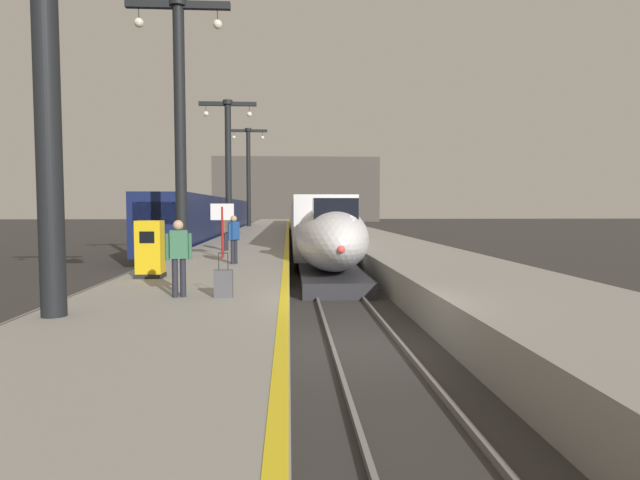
% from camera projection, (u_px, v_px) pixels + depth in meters
% --- Properties ---
extents(ground_plane, '(260.00, 260.00, 0.00)m').
position_uv_depth(ground_plane, '(366.00, 347.00, 11.27)').
color(ground_plane, '#33302D').
extents(platform_left, '(4.80, 110.00, 1.05)m').
position_uv_depth(platform_left, '(254.00, 244.00, 35.65)').
color(platform_left, gray).
rests_on(platform_left, ground).
extents(platform_right, '(4.80, 110.00, 1.05)m').
position_uv_depth(platform_right, '(371.00, 244.00, 36.14)').
color(platform_right, gray).
rests_on(platform_right, ground).
extents(platform_left_safety_stripe, '(0.20, 107.80, 0.01)m').
position_uv_depth(platform_left_safety_stripe, '(287.00, 236.00, 35.76)').
color(platform_left_safety_stripe, yellow).
rests_on(platform_left_safety_stripe, platform_left).
extents(rail_main_left, '(0.08, 110.00, 0.12)m').
position_uv_depth(rail_main_left, '(301.00, 248.00, 38.62)').
color(rail_main_left, slate).
rests_on(rail_main_left, ground).
extents(rail_main_right, '(0.08, 110.00, 0.12)m').
position_uv_depth(rail_main_right, '(321.00, 247.00, 38.71)').
color(rail_main_right, slate).
rests_on(rail_main_right, ground).
extents(rail_secondary_left, '(0.08, 110.00, 0.12)m').
position_uv_depth(rail_secondary_left, '(191.00, 248.00, 38.14)').
color(rail_secondary_left, slate).
rests_on(rail_secondary_left, ground).
extents(rail_secondary_right, '(0.08, 110.00, 0.12)m').
position_uv_depth(rail_secondary_right, '(212.00, 248.00, 38.23)').
color(rail_secondary_right, slate).
rests_on(rail_secondary_right, ground).
extents(highspeed_train_main, '(2.92, 57.82, 3.60)m').
position_uv_depth(highspeed_train_main, '(308.00, 220.00, 44.65)').
color(highspeed_train_main, silver).
rests_on(highspeed_train_main, ground).
extents(regional_train_adjacent, '(2.85, 36.60, 3.80)m').
position_uv_depth(regional_train_adjacent, '(212.00, 218.00, 43.38)').
color(regional_train_adjacent, '#141E4C').
rests_on(regional_train_adjacent, ground).
extents(station_column_mid, '(4.00, 0.68, 10.02)m').
position_uv_depth(station_column_mid, '(180.00, 105.00, 20.30)').
color(station_column_mid, black).
rests_on(station_column_mid, platform_left).
extents(station_column_far, '(4.00, 0.68, 9.46)m').
position_uv_depth(station_column_far, '(228.00, 155.00, 36.52)').
color(station_column_far, black).
rests_on(station_column_far, platform_left).
extents(station_column_distant, '(4.00, 0.68, 10.30)m').
position_uv_depth(station_column_distant, '(248.00, 168.00, 54.86)').
color(station_column_distant, black).
rests_on(station_column_distant, platform_left).
extents(passenger_near_edge, '(0.55, 0.31, 1.69)m').
position_uv_depth(passenger_near_edge, '(179.00, 252.00, 11.35)').
color(passenger_near_edge, '#23232D').
rests_on(passenger_near_edge, platform_left).
extents(passenger_mid_platform, '(0.39, 0.50, 1.69)m').
position_uv_depth(passenger_mid_platform, '(234.00, 236.00, 18.12)').
color(passenger_mid_platform, '#23232D').
rests_on(passenger_mid_platform, platform_left).
extents(passenger_far_waiting, '(0.31, 0.55, 1.69)m').
position_uv_depth(passenger_far_waiting, '(226.00, 229.00, 23.74)').
color(passenger_far_waiting, '#23232D').
rests_on(passenger_far_waiting, platform_left).
extents(rolling_suitcase, '(0.40, 0.22, 0.98)m').
position_uv_depth(rolling_suitcase, '(223.00, 283.00, 11.38)').
color(rolling_suitcase, '#4C4C51').
rests_on(rolling_suitcase, platform_left).
extents(ticket_machine_yellow, '(0.76, 0.62, 1.60)m').
position_uv_depth(ticket_machine_yellow, '(150.00, 251.00, 14.56)').
color(ticket_machine_yellow, yellow).
rests_on(ticket_machine_yellow, platform_left).
extents(departure_info_board, '(0.90, 0.10, 2.12)m').
position_uv_depth(departure_info_board, '(222.00, 219.00, 20.27)').
color(departure_info_board, maroon).
rests_on(departure_info_board, platform_left).
extents(terminus_back_wall, '(36.00, 2.00, 14.00)m').
position_uv_depth(terminus_back_wall, '(296.00, 189.00, 112.46)').
color(terminus_back_wall, '#4C4742').
rests_on(terminus_back_wall, ground).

